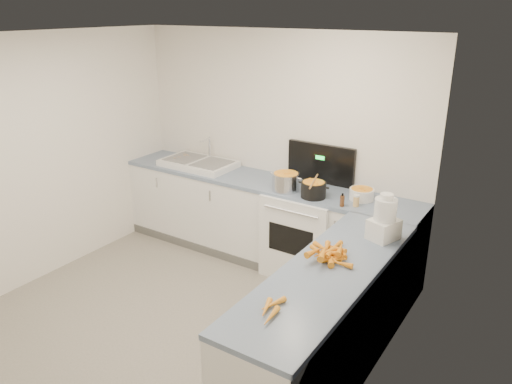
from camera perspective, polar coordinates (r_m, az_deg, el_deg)
The scene contains 19 objects.
floor at distance 4.66m, azimuth -10.93°, elevation -15.54°, with size 3.50×4.00×0.00m, color gray, non-canonical shape.
ceiling at distance 3.80m, azimuth -13.55°, elevation 16.72°, with size 3.50×4.00×0.00m, color white, non-canonical shape.
wall_back at distance 5.57m, azimuth 2.48°, elevation 5.24°, with size 3.50×2.50×0.00m, color white, non-canonical shape.
wall_left at distance 5.40m, azimuth -25.47°, elevation 2.72°, with size 4.00×2.50×0.00m, color white, non-canonical shape.
wall_right at distance 3.17m, azimuth 11.29°, elevation -7.50°, with size 4.00×2.50×0.00m, color white, non-canonical shape.
counter_back at distance 5.59m, azimuth 0.78°, elevation -3.17°, with size 3.50×0.62×0.94m.
counter_right at distance 3.91m, azimuth 8.02°, elevation -14.79°, with size 0.62×2.20×0.94m.
stove at distance 5.33m, azimuth 5.71°, elevation -4.47°, with size 0.76×0.65×1.36m.
sink at distance 5.91m, azimuth -6.59°, elevation 3.28°, with size 0.86×0.52×0.31m.
steel_pot at distance 5.09m, azimuth 3.42°, elevation 1.06°, with size 0.28×0.28×0.20m, color silver.
black_pot at distance 4.94m, azimuth 6.57°, elevation 0.15°, with size 0.25×0.25×0.18m, color black.
wooden_spoon at distance 4.91m, azimuth 6.62°, elevation 1.23°, with size 0.02×0.02×0.43m, color #AD7A47.
mixing_bowl at distance 4.96m, azimuth 11.98°, elevation -0.24°, with size 0.24×0.24×0.11m, color white.
extract_bottle at distance 4.76m, azimuth 9.82°, elevation -1.03°, with size 0.04×0.04×0.11m, color #593319.
spice_jar at distance 4.79m, azimuth 11.38°, elevation -1.05°, with size 0.06×0.06×0.10m, color #E5B266.
food_processor at distance 4.13m, azimuth 14.47°, elevation -3.10°, with size 0.26×0.28×0.39m.
carrot_pile at distance 3.80m, azimuth 8.46°, elevation -6.95°, with size 0.39×0.44×0.10m.
peeled_carrots at distance 3.16m, azimuth 1.65°, elevation -13.24°, with size 0.15×0.31×0.04m.
peelings at distance 6.04m, azimuth -8.26°, elevation 3.94°, with size 0.21×0.22×0.01m.
Camera 1 is at (2.73, -2.63, 2.72)m, focal length 35.00 mm.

